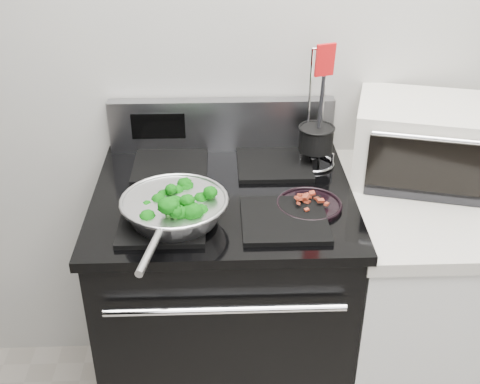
{
  "coord_description": "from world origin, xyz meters",
  "views": [
    {
      "loc": [
        -0.31,
        -0.17,
        1.87
      ],
      "look_at": [
        -0.25,
        1.36,
        0.98
      ],
      "focal_mm": 45.0,
      "sensor_mm": 36.0,
      "label": 1
    }
  ],
  "objects_px": {
    "gas_range": "(225,308)",
    "toaster_oven": "(425,141)",
    "skillet": "(174,208)",
    "bacon_plate": "(309,202)",
    "utensil_holder": "(316,145)"
  },
  "relations": [
    {
      "from": "gas_range",
      "to": "toaster_oven",
      "type": "height_order",
      "value": "toaster_oven"
    },
    {
      "from": "gas_range",
      "to": "toaster_oven",
      "type": "bearing_deg",
      "value": 11.67
    },
    {
      "from": "gas_range",
      "to": "skillet",
      "type": "height_order",
      "value": "gas_range"
    },
    {
      "from": "bacon_plate",
      "to": "toaster_oven",
      "type": "xyz_separation_m",
      "value": [
        0.4,
        0.23,
        0.08
      ]
    },
    {
      "from": "skillet",
      "to": "toaster_oven",
      "type": "height_order",
      "value": "toaster_oven"
    },
    {
      "from": "gas_range",
      "to": "toaster_oven",
      "type": "distance_m",
      "value": 0.87
    },
    {
      "from": "utensil_holder",
      "to": "gas_range",
      "type": "bearing_deg",
      "value": -168.95
    },
    {
      "from": "bacon_plate",
      "to": "gas_range",
      "type": "bearing_deg",
      "value": 159.07
    },
    {
      "from": "bacon_plate",
      "to": "toaster_oven",
      "type": "distance_m",
      "value": 0.47
    },
    {
      "from": "skillet",
      "to": "bacon_plate",
      "type": "distance_m",
      "value": 0.39
    },
    {
      "from": "gas_range",
      "to": "utensil_holder",
      "type": "height_order",
      "value": "utensil_holder"
    },
    {
      "from": "toaster_oven",
      "to": "bacon_plate",
      "type": "bearing_deg",
      "value": -134.83
    },
    {
      "from": "gas_range",
      "to": "bacon_plate",
      "type": "distance_m",
      "value": 0.55
    },
    {
      "from": "utensil_holder",
      "to": "skillet",
      "type": "bearing_deg",
      "value": -160.45
    },
    {
      "from": "utensil_holder",
      "to": "toaster_oven",
      "type": "relative_size",
      "value": 0.81
    }
  ]
}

